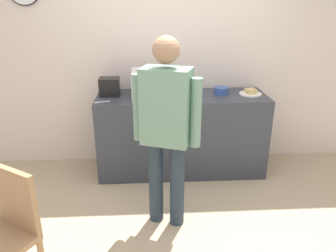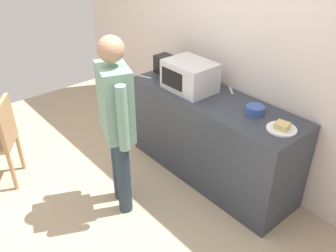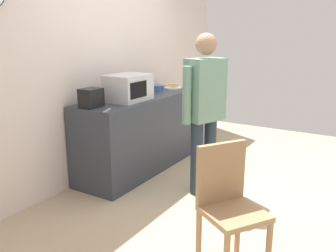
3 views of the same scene
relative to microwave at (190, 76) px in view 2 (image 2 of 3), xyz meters
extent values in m
plane|color=tan|center=(0.14, -1.17, -1.09)|extent=(6.00, 6.00, 0.00)
cube|color=silver|center=(0.14, 0.43, 0.21)|extent=(5.40, 0.10, 2.60)
cube|color=#333842|center=(0.30, 0.05, -0.62)|extent=(1.92, 0.62, 0.94)
cube|color=silver|center=(0.00, 0.00, 0.00)|extent=(0.50, 0.38, 0.30)
cube|color=black|center=(-0.06, -0.19, 0.00)|extent=(0.30, 0.01, 0.18)
cylinder|color=white|center=(1.09, 0.04, -0.14)|extent=(0.25, 0.25, 0.01)
cube|color=#D7BC6F|center=(1.09, 0.04, -0.11)|extent=(0.13, 0.13, 0.05)
cylinder|color=#33519E|center=(0.76, 0.10, -0.11)|extent=(0.17, 0.17, 0.08)
cube|color=black|center=(-0.51, 0.10, -0.05)|extent=(0.22, 0.18, 0.20)
cube|color=silver|center=(0.30, 0.30, -0.15)|extent=(0.14, 0.12, 0.01)
cube|color=silver|center=(-0.56, -0.16, -0.15)|extent=(0.17, 0.08, 0.01)
cylinder|color=#24323F|center=(0.17, -0.97, -0.68)|extent=(0.13, 0.13, 0.81)
cylinder|color=#24323F|center=(-0.02, -0.91, -0.68)|extent=(0.13, 0.13, 0.81)
cube|color=gray|center=(0.07, -0.94, 0.04)|extent=(0.46, 0.36, 0.64)
cylinder|color=gray|center=(0.31, -1.02, 0.01)|extent=(0.09, 0.09, 0.58)
cylinder|color=gray|center=(-0.16, -0.85, 0.01)|extent=(0.09, 0.09, 0.58)
sphere|color=#A37A5B|center=(0.07, -0.94, 0.50)|extent=(0.22, 0.22, 0.22)
cylinder|color=#A87F56|center=(-1.13, -1.49, -0.86)|extent=(0.04, 0.04, 0.45)
cylinder|color=#A87F56|center=(-0.83, -1.68, -0.86)|extent=(0.04, 0.04, 0.45)
cube|color=#A87F56|center=(-0.97, -1.58, -0.37)|extent=(0.36, 0.25, 0.45)
camera|label=1|loc=(-0.06, -3.50, 0.88)|focal=35.03mm
camera|label=2|loc=(2.42, -2.34, 1.41)|focal=38.12mm
camera|label=3|loc=(-3.28, -2.53, 0.62)|focal=38.60mm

